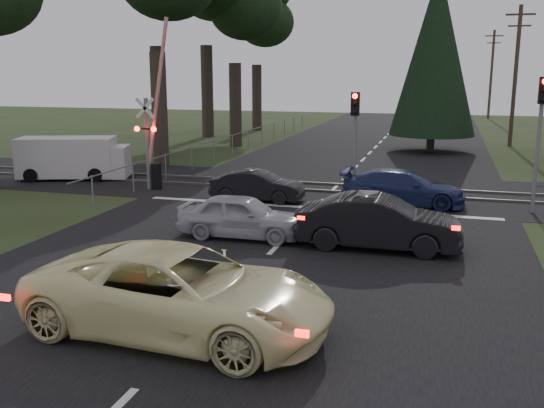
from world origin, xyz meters
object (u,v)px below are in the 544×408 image
(utility_pole_mid, at_px, (516,74))
(cream_coupe, at_px, (180,292))
(dark_hatchback, at_px, (379,223))
(white_van, at_px, (76,158))
(blue_sedan, at_px, (403,188))
(traffic_signal_right, at_px, (543,118))
(traffic_signal_center, at_px, (355,126))
(utility_pole_far, at_px, (491,73))
(crossing_signal, at_px, (152,141))
(silver_car, at_px, (242,216))
(dark_car_far, at_px, (257,186))

(utility_pole_mid, xyz_separation_m, cream_coupe, (-8.70, -33.05, -3.91))
(dark_hatchback, bearing_deg, white_van, 62.45)
(blue_sedan, distance_m, white_van, 15.00)
(traffic_signal_right, xyz_separation_m, traffic_signal_center, (-6.55, 1.20, -0.51))
(dark_hatchback, bearing_deg, blue_sedan, -2.64)
(utility_pole_far, distance_m, blue_sedan, 45.93)
(utility_pole_mid, bearing_deg, cream_coupe, -104.75)
(traffic_signal_right, bearing_deg, crossing_signal, 178.79)
(crossing_signal, distance_m, blue_sedan, 10.38)
(traffic_signal_right, relative_size, dark_hatchback, 1.04)
(traffic_signal_center, bearing_deg, silver_car, -108.05)
(crossing_signal, xyz_separation_m, white_van, (-4.63, 1.35, -1.09))
(dark_hatchback, bearing_deg, crossing_signal, 58.07)
(blue_sedan, bearing_deg, silver_car, 143.62)
(cream_coupe, bearing_deg, utility_pole_far, -4.95)
(cream_coupe, distance_m, white_van, 18.39)
(silver_car, height_order, white_van, white_van)
(utility_pole_mid, xyz_separation_m, utility_pole_far, (0.00, 25.00, 0.00))
(silver_car, bearing_deg, dark_hatchback, -91.76)
(traffic_signal_right, bearing_deg, silver_car, -146.74)
(utility_pole_far, distance_m, dark_hatchback, 51.83)
(cream_coupe, relative_size, dark_hatchback, 1.29)
(traffic_signal_center, height_order, cream_coupe, traffic_signal_center)
(crossing_signal, relative_size, utility_pole_far, 0.77)
(traffic_signal_right, relative_size, blue_sedan, 1.04)
(dark_hatchback, height_order, blue_sedan, dark_hatchback)
(utility_pole_far, height_order, silver_car, utility_pole_far)
(traffic_signal_right, distance_m, utility_pole_far, 45.56)
(dark_car_far, bearing_deg, white_van, 75.37)
(utility_pole_mid, xyz_separation_m, white_van, (-20.40, -18.86, -3.75))
(traffic_signal_right, distance_m, traffic_signal_center, 6.68)
(white_van, bearing_deg, crossing_signal, -34.94)
(dark_hatchback, xyz_separation_m, white_van, (-14.69, 7.50, 0.22))
(traffic_signal_center, height_order, dark_hatchback, traffic_signal_center)
(crossing_signal, xyz_separation_m, cream_coupe, (7.07, -12.84, -1.24))
(utility_pole_far, bearing_deg, utility_pole_mid, -90.00)
(traffic_signal_right, distance_m, utility_pole_mid, 20.60)
(crossing_signal, height_order, traffic_signal_right, crossing_signal)
(traffic_signal_right, height_order, dark_car_far, traffic_signal_right)
(white_van, bearing_deg, traffic_signal_right, -23.52)
(utility_pole_mid, height_order, silver_car, utility_pole_mid)
(traffic_signal_right, height_order, utility_pole_mid, utility_pole_mid)
(cream_coupe, height_order, silver_car, cream_coupe)
(traffic_signal_right, relative_size, dark_car_far, 1.32)
(traffic_signal_right, relative_size, white_van, 0.90)
(traffic_signal_center, xyz_separation_m, utility_pole_mid, (7.50, 19.32, 1.92))
(dark_hatchback, relative_size, white_van, 0.87)
(traffic_signal_center, distance_m, blue_sedan, 3.14)
(traffic_signal_right, xyz_separation_m, cream_coupe, (-7.75, -12.52, -2.50))
(traffic_signal_right, relative_size, traffic_signal_center, 1.15)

